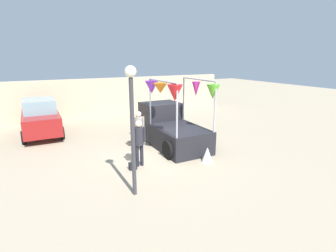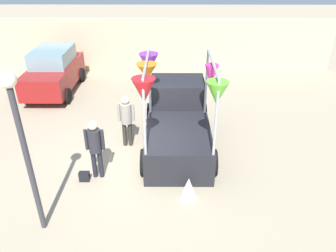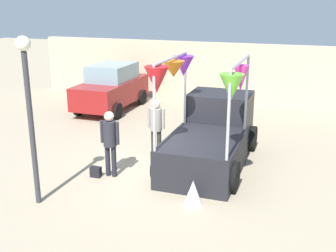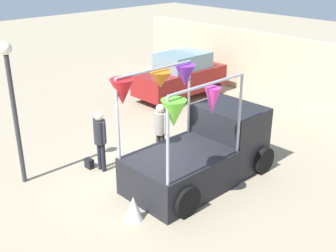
{
  "view_description": "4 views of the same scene",
  "coord_description": "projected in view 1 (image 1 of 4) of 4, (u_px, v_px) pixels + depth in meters",
  "views": [
    {
      "loc": [
        -4.45,
        -9.42,
        3.99
      ],
      "look_at": [
        0.53,
        0.12,
        1.14
      ],
      "focal_mm": 28.0,
      "sensor_mm": 36.0,
      "label": 1
    },
    {
      "loc": [
        0.85,
        -8.18,
        5.71
      ],
      "look_at": [
        0.8,
        0.07,
        1.16
      ],
      "focal_mm": 35.0,
      "sensor_mm": 36.0,
      "label": 2
    },
    {
      "loc": [
        3.64,
        -9.95,
        4.54
      ],
      "look_at": [
        0.18,
        -0.06,
        1.3
      ],
      "focal_mm": 45.0,
      "sensor_mm": 36.0,
      "label": 3
    },
    {
      "loc": [
        7.82,
        -6.68,
        5.75
      ],
      "look_at": [
        0.4,
        0.33,
        1.5
      ],
      "focal_mm": 45.0,
      "sensor_mm": 36.0,
      "label": 4
    }
  ],
  "objects": [
    {
      "name": "brick_boundary_wall",
      "position": [
        106.0,
        97.0,
        17.86
      ],
      "size": [
        18.0,
        0.36,
        2.6
      ],
      "primitive_type": "cube",
      "color": "tan",
      "rests_on": "ground"
    },
    {
      "name": "person_vendor",
      "position": [
        139.0,
        127.0,
        11.33
      ],
      "size": [
        0.53,
        0.34,
        1.73
      ],
      "color": "#2D2823",
      "rests_on": "ground"
    },
    {
      "name": "ground_plane",
      "position": [
        158.0,
        154.0,
        11.08
      ],
      "size": [
        60.0,
        60.0,
        0.0
      ],
      "primitive_type": "plane",
      "color": "gray"
    },
    {
      "name": "person_customer",
      "position": [
        139.0,
        139.0,
        9.62
      ],
      "size": [
        0.53,
        0.34,
        1.76
      ],
      "color": "black",
      "rests_on": "ground"
    },
    {
      "name": "street_lamp",
      "position": [
        132.0,
        113.0,
        7.23
      ],
      "size": [
        0.32,
        0.32,
        3.77
      ],
      "color": "#333338",
      "rests_on": "ground"
    },
    {
      "name": "handbag",
      "position": [
        133.0,
        166.0,
        9.53
      ],
      "size": [
        0.28,
        0.16,
        0.28
      ],
      "primitive_type": "cube",
      "color": "black",
      "rests_on": "ground"
    },
    {
      "name": "vendor_truck",
      "position": [
        169.0,
        125.0,
        12.23
      ],
      "size": [
        2.52,
        4.15,
        3.08
      ],
      "color": "black",
      "rests_on": "ground"
    },
    {
      "name": "folded_kite_bundle_white",
      "position": [
        207.0,
        155.0,
        10.19
      ],
      "size": [
        0.6,
        0.6,
        0.6
      ],
      "primitive_type": "cone",
      "rotation": [
        0.0,
        0.0,
        2.1
      ],
      "color": "white",
      "rests_on": "ground"
    },
    {
      "name": "parked_car",
      "position": [
        41.0,
        117.0,
        13.58
      ],
      "size": [
        1.88,
        4.0,
        1.88
      ],
      "color": "maroon",
      "rests_on": "ground"
    }
  ]
}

